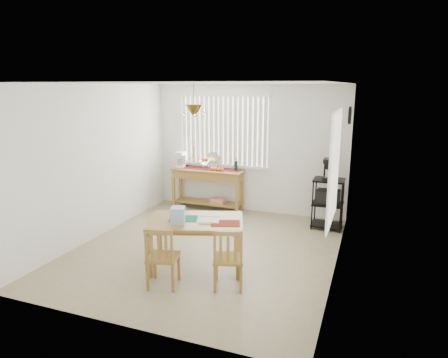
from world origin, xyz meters
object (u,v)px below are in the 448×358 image
at_px(wire_cart, 328,199).
at_px(sideboard, 208,179).
at_px(dining_table, 196,225).
at_px(cart_items, 330,170).
at_px(chair_left, 162,257).
at_px(chair_right, 228,259).

bearing_deg(wire_cart, sideboard, 173.09).
height_order(sideboard, wire_cart, wire_cart).
bearing_deg(wire_cart, dining_table, -124.32).
xyz_separation_m(wire_cart, dining_table, (-1.58, -2.31, 0.07)).
height_order(wire_cart, dining_table, wire_cart).
bearing_deg(cart_items, chair_left, -119.79).
bearing_deg(wire_cart, cart_items, 90.00).
bearing_deg(dining_table, wire_cart, 55.68).
distance_m(dining_table, chair_right, 0.82).
xyz_separation_m(cart_items, chair_right, (-0.93, -2.77, -0.69)).
height_order(sideboard, cart_items, cart_items).
relative_size(sideboard, chair_left, 1.83).
relative_size(wire_cart, dining_table, 0.61).
height_order(chair_left, chair_right, chair_left).
bearing_deg(chair_right, chair_left, -162.10).
distance_m(sideboard, cart_items, 2.56).
height_order(sideboard, dining_table, sideboard).
distance_m(cart_items, dining_table, 2.85).
xyz_separation_m(sideboard, wire_cart, (2.51, -0.30, -0.09)).
bearing_deg(chair_right, cart_items, 71.52).
relative_size(sideboard, wire_cart, 1.66).
height_order(dining_table, chair_right, chair_right).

